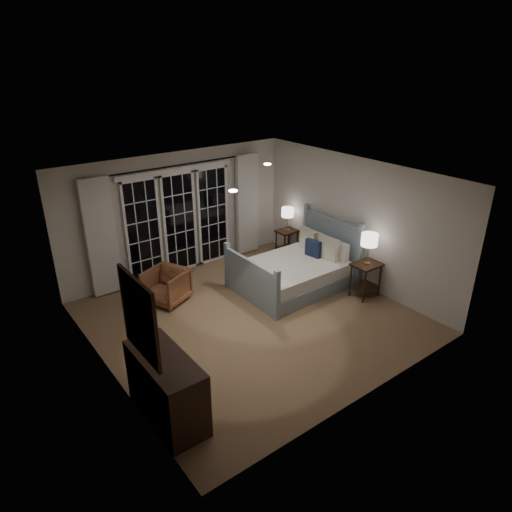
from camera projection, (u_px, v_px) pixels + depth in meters
floor at (251, 318)px, 7.97m from camera, size 5.00×5.00×0.00m
ceiling at (251, 178)px, 6.94m from camera, size 5.00×5.00×0.00m
wall_left at (101, 298)px, 6.08m from camera, size 0.02×5.00×2.50m
wall_right at (355, 222)px, 8.83m from camera, size 0.02×5.00×2.50m
wall_back at (178, 213)px, 9.28m from camera, size 5.00×0.02×2.50m
wall_front at (371, 318)px, 5.63m from camera, size 5.00×0.02×2.50m
french_doors at (180, 221)px, 9.31m from camera, size 2.50×0.04×2.20m
curtain_rod at (177, 165)px, 8.79m from camera, size 3.50×0.03×0.03m
curtain_left at (101, 238)px, 8.32m from camera, size 0.55×0.10×2.25m
curtain_right at (247, 205)px, 10.14m from camera, size 0.55×0.10×2.25m
downlight_a at (267, 164)px, 7.82m from camera, size 0.12×0.12×0.01m
downlight_b at (233, 191)px, 6.33m from camera, size 0.12×0.12×0.01m
bed at (295, 271)px, 8.96m from camera, size 2.11×1.51×1.22m
nightstand_left at (366, 275)px, 8.52m from camera, size 0.52×0.42×0.67m
nightstand_right at (287, 239)px, 10.32m from camera, size 0.46×0.36×0.59m
lamp_left at (369, 240)px, 8.24m from camera, size 0.31×0.31×0.59m
lamp_right at (288, 213)px, 10.06m from camera, size 0.27×0.27×0.53m
armchair at (166, 286)px, 8.37m from camera, size 0.93×0.92×0.64m
dresser at (167, 388)px, 5.65m from camera, size 0.54×1.27×0.90m
mirror at (139, 318)px, 5.07m from camera, size 0.05×0.85×1.00m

